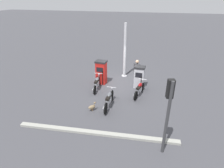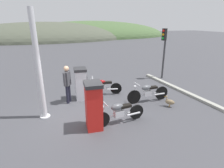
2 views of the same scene
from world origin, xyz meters
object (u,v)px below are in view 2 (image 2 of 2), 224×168
(attendant_person, at_px, (67,82))
(roadside_traffic_light, at_px, (164,45))
(motorcycle_far_pump, at_px, (103,86))
(wandering_duck, at_px, (170,102))
(motorcycle_near_pump, at_px, (119,112))
(motorcycle_extra, at_px, (148,92))
(canopy_support_pole, at_px, (39,69))
(fuel_pump_far, at_px, (81,83))
(fuel_pump_near, at_px, (94,105))

(attendant_person, xyz_separation_m, roadside_traffic_light, (6.25, 1.89, 1.20))
(motorcycle_far_pump, height_order, wandering_duck, motorcycle_far_pump)
(motorcycle_near_pump, height_order, attendant_person, attendant_person)
(motorcycle_extra, bearing_deg, roadside_traffic_light, 47.71)
(attendant_person, relative_size, canopy_support_pole, 0.43)
(canopy_support_pole, bearing_deg, motorcycle_far_pump, 28.16)
(fuel_pump_far, xyz_separation_m, motorcycle_far_pump, (1.13, 0.16, -0.34))
(motorcycle_far_pump, bearing_deg, fuel_pump_far, -171.71)
(motorcycle_near_pump, height_order, canopy_support_pole, canopy_support_pole)
(attendant_person, distance_m, wandering_duck, 4.67)
(motorcycle_extra, bearing_deg, fuel_pump_far, 154.58)
(fuel_pump_near, height_order, motorcycle_near_pump, fuel_pump_near)
(motorcycle_extra, height_order, attendant_person, attendant_person)
(roadside_traffic_light, relative_size, canopy_support_pole, 0.79)
(motorcycle_extra, height_order, wandering_duck, motorcycle_extra)
(motorcycle_near_pump, relative_size, attendant_person, 1.15)
(wandering_duck, bearing_deg, fuel_pump_far, 148.54)
(fuel_pump_near, distance_m, wandering_duck, 3.64)
(fuel_pump_near, relative_size, motorcycle_extra, 0.80)
(fuel_pump_far, relative_size, wandering_duck, 3.07)
(motorcycle_far_pump, distance_m, canopy_support_pole, 3.55)
(fuel_pump_far, relative_size, canopy_support_pole, 0.38)
(roadside_traffic_light, bearing_deg, motorcycle_near_pump, -137.01)
(fuel_pump_near, bearing_deg, roadside_traffic_light, 37.67)
(motorcycle_far_pump, bearing_deg, attendant_person, -166.32)
(wandering_duck, xyz_separation_m, canopy_support_pole, (-5.24, 0.82, 1.72))
(motorcycle_extra, xyz_separation_m, roadside_traffic_light, (2.72, 2.99, 1.73))
(fuel_pump_near, relative_size, motorcycle_near_pump, 0.84)
(wandering_duck, bearing_deg, motorcycle_extra, 129.68)
(roadside_traffic_light, bearing_deg, canopy_support_pole, -157.87)
(motorcycle_far_pump, height_order, attendant_person, attendant_person)
(motorcycle_far_pump, relative_size, roadside_traffic_light, 0.59)
(canopy_support_pole, bearing_deg, wandering_duck, -8.92)
(fuel_pump_near, relative_size, motorcycle_far_pump, 0.90)
(motorcycle_near_pump, bearing_deg, roadside_traffic_light, 42.99)
(motorcycle_near_pump, relative_size, wandering_duck, 4.02)
(fuel_pump_near, bearing_deg, wandering_duck, 8.59)
(fuel_pump_far, height_order, motorcycle_extra, fuel_pump_far)
(fuel_pump_far, height_order, attendant_person, attendant_person)
(motorcycle_near_pump, distance_m, motorcycle_far_pump, 2.90)
(wandering_duck, bearing_deg, attendant_person, 155.58)
(roadside_traffic_light, bearing_deg, fuel_pump_near, -142.33)
(wandering_duck, bearing_deg, roadside_traffic_light, 61.51)
(roadside_traffic_light, bearing_deg, motorcycle_far_pump, -161.97)
(fuel_pump_near, height_order, fuel_pump_far, fuel_pump_near)
(motorcycle_extra, distance_m, wandering_duck, 1.07)
(motorcycle_extra, bearing_deg, fuel_pump_near, -155.15)
(fuel_pump_near, bearing_deg, fuel_pump_far, 89.99)
(motorcycle_near_pump, xyz_separation_m, motorcycle_far_pump, (0.19, 2.89, -0.01))
(wandering_duck, distance_m, roadside_traffic_light, 4.74)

